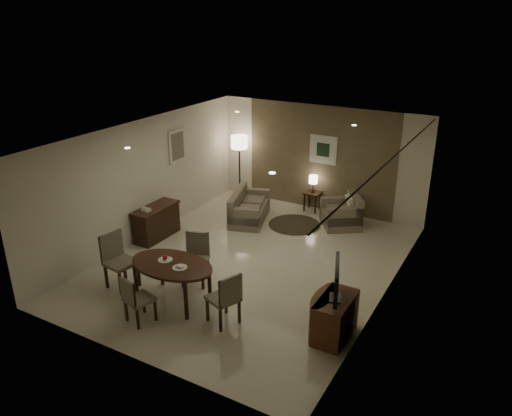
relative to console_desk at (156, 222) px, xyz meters
The scene contains 31 objects.
room_shell 2.70m from the console_desk, ahead, with size 5.50×7.00×2.70m.
taupe_accent 4.39m from the console_desk, 54.45° to the left, with size 3.96×0.03×2.70m, color #79674B.
curtain_wall 5.26m from the console_desk, ahead, with size 0.08×6.70×2.58m, color beige, non-canonical shape.
curtain_rod 5.64m from the console_desk, ahead, with size 0.03×0.03×6.80m, color black.
art_back_frame 4.49m from the console_desk, 53.18° to the left, with size 0.72×0.03×0.72m, color silver.
art_back_canvas 4.48m from the console_desk, 53.06° to the left, with size 0.34×0.01×0.34m, color #1D3422.
art_left_frame 1.92m from the console_desk, 100.85° to the left, with size 0.03×0.60×0.80m, color silver.
art_left_canvas 1.91m from the console_desk, 100.16° to the left, with size 0.01×0.46×0.64m, color gray.
downlight_nl 3.12m from the console_desk, 58.80° to the right, with size 0.10×0.10×0.01m, color white.
downlight_nr 4.87m from the console_desk, 24.83° to the right, with size 0.10×0.10×0.01m, color white.
downlight_fl 3.12m from the console_desk, 58.80° to the left, with size 0.10×0.10×0.01m, color white.
downlight_fr 4.87m from the console_desk, 24.83° to the left, with size 0.10×0.10×0.01m, color white.
console_desk is the anchor object (origin of this frame).
telephone 0.52m from the console_desk, 90.00° to the right, with size 0.20×0.14×0.09m, color white, non-canonical shape.
tv_cabinet 5.11m from the console_desk, 17.05° to the right, with size 0.48×0.90×0.70m, color brown, non-canonical shape.
flat_tv 5.14m from the console_desk, 17.12° to the right, with size 0.06×0.88×0.60m, color black, non-canonical shape.
dining_table 2.78m from the console_desk, 44.14° to the right, with size 1.60×1.00×0.75m, color #3F1C14, non-canonical shape.
chair_near 3.30m from the console_desk, 54.80° to the right, with size 0.42×0.42×0.86m, color #786B5C, non-canonical shape.
chair_far 2.33m from the console_desk, 31.94° to the right, with size 0.47×0.47×0.97m, color #786B5C, non-canonical shape.
chair_left 2.21m from the console_desk, 66.93° to the right, with size 0.51×0.51×1.05m, color #786B5C, non-canonical shape.
chair_right 3.74m from the console_desk, 33.16° to the right, with size 0.46×0.46×0.95m, color #786B5C, non-canonical shape.
plate_a 2.64m from the console_desk, 46.10° to the right, with size 0.26×0.26×0.02m, color white.
plate_b 3.00m from the console_desk, 41.88° to the right, with size 0.26×0.26×0.02m, color white.
fruit_apple 2.65m from the console_desk, 46.10° to the right, with size 0.09×0.09×0.09m, color red.
napkin 3.00m from the console_desk, 41.88° to the right, with size 0.12×0.08×0.03m, color white.
round_rug 3.30m from the console_desk, 41.80° to the left, with size 1.26×1.26×0.01m, color #403824.
sofa 2.34m from the console_desk, 55.49° to the left, with size 0.77×1.53×0.72m, color #786B5C, non-canonical shape.
armchair 4.35m from the console_desk, 37.78° to the left, with size 0.89×0.84×0.79m, color #786B5C, non-canonical shape.
side_table 4.07m from the console_desk, 53.03° to the left, with size 0.39×0.39×0.50m, color black, non-canonical shape.
table_lamp 4.08m from the console_desk, 53.03° to the left, with size 0.22×0.22×0.50m, color #FFEAC1, non-canonical shape.
floor_lamp 3.19m from the console_desk, 84.14° to the left, with size 0.44×0.44×1.75m, color #FFE5B7, non-canonical shape.
Camera 1 is at (4.59, -7.93, 4.93)m, focal length 35.00 mm.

